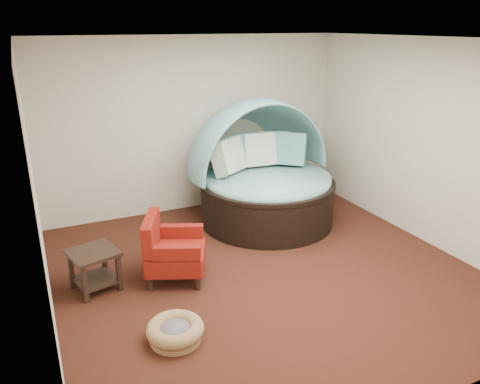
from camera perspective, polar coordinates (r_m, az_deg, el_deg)
name	(u,v)px	position (r m, az deg, el deg)	size (l,w,h in m)	color
floor	(265,271)	(6.02, 3.06, -9.60)	(5.00, 5.00, 0.00)	#431F13
wall_back	(195,125)	(7.69, -5.51, 8.11)	(5.00, 5.00, 0.00)	beige
wall_front	(432,257)	(3.61, 22.39, -7.29)	(5.00, 5.00, 0.00)	beige
wall_left	(36,196)	(4.87, -23.64, -0.50)	(5.00, 5.00, 0.00)	beige
wall_right	(428,143)	(6.97, 21.91, 5.52)	(5.00, 5.00, 0.00)	beige
ceiling	(270,39)	(5.24, 3.65, 18.12)	(5.00, 5.00, 0.00)	white
canopy_daybed	(263,166)	(7.24, 2.84, 3.22)	(2.34, 2.23, 1.91)	black
pet_basket	(175,331)	(4.84, -7.89, -16.44)	(0.67, 0.67, 0.20)	olive
red_armchair	(171,250)	(5.75, -8.40, -7.04)	(0.91, 0.91, 0.82)	black
side_table	(94,265)	(5.75, -17.35, -8.46)	(0.62, 0.62, 0.49)	black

